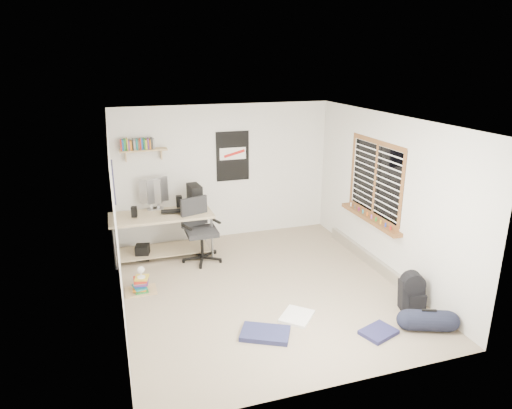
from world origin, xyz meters
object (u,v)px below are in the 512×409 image
object	(u,v)px
office_chair	(202,233)
duffel_bag	(428,320)
desk	(162,236)
book_stack	(140,282)
backpack	(411,295)

from	to	relation	value
office_chair	duffel_bag	size ratio (longest dim) A/B	2.04
desk	book_stack	distance (m)	1.30
duffel_bag	book_stack	world-z (taller)	duffel_bag
duffel_bag	book_stack	distance (m)	3.99
desk	backpack	xyz separation A→B (m)	(3.02, -2.80, -0.16)
backpack	duffel_bag	xyz separation A→B (m)	(-0.12, -0.52, -0.06)
backpack	desk	bearing A→B (deg)	151.84
backpack	book_stack	bearing A→B (deg)	169.95
office_chair	book_stack	world-z (taller)	office_chair
desk	backpack	size ratio (longest dim) A/B	4.05
desk	office_chair	world-z (taller)	office_chair
backpack	duffel_bag	distance (m)	0.54
desk	office_chair	bearing A→B (deg)	-44.99
book_stack	desk	bearing A→B (deg)	68.17
desk	office_chair	distance (m)	0.74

